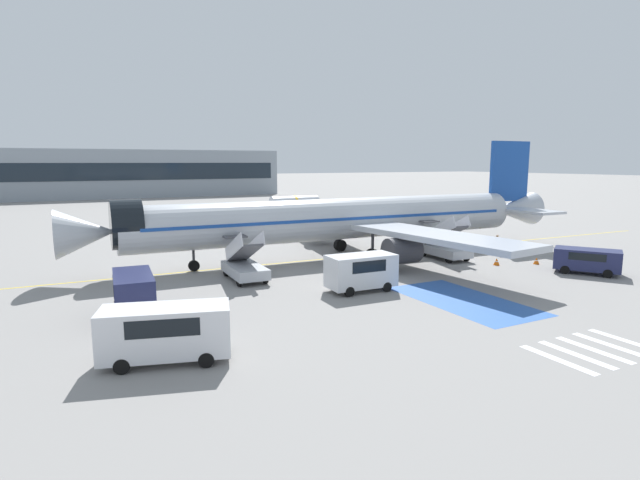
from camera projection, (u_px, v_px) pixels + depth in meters
name	position (u px, v px, depth m)	size (l,w,h in m)	color
ground_plane	(350.00, 258.00, 43.47)	(600.00, 600.00, 0.00)	gray
apron_leadline_yellow	(338.00, 258.00, 43.41)	(0.20, 79.61, 0.01)	gold
apron_stand_patch_blue	(464.00, 300.00, 30.01)	(4.80, 9.42, 0.01)	#2856A8
apron_walkway_bar_0	(557.00, 359.00, 21.02)	(0.44, 3.60, 0.01)	silver
apron_walkway_bar_1	(576.00, 354.00, 21.57)	(0.44, 3.60, 0.01)	silver
apron_walkway_bar_2	(594.00, 350.00, 22.12)	(0.44, 3.60, 0.01)	silver
apron_walkway_bar_3	(610.00, 345.00, 22.67)	(0.44, 3.60, 0.01)	silver
apron_walkway_bar_4	(626.00, 341.00, 23.22)	(0.44, 3.60, 0.01)	silver
airliner	(345.00, 219.00, 43.18)	(44.88, 33.85, 10.33)	#B7BCC4
boarding_stairs_forward	(245.00, 266.00, 35.22)	(2.35, 5.29, 3.69)	#ADB2BA
boarding_stairs_aft	(444.00, 247.00, 42.86)	(2.35, 5.29, 3.91)	#ADB2BA
fuel_tanker	(290.00, 209.00, 68.65)	(10.83, 3.14, 3.69)	#38383D
service_van_0	(587.00, 259.00, 37.11)	(4.17, 4.85, 1.84)	#1E234C
service_van_1	(166.00, 329.00, 20.61)	(5.58, 3.43, 2.35)	silver
service_van_2	(134.00, 292.00, 26.59)	(2.30, 4.61, 2.37)	#1E234C
service_van_3	(361.00, 270.00, 32.06)	(4.47, 2.21, 2.36)	silver
ground_crew_0	(497.00, 243.00, 44.87)	(0.40, 0.49, 1.79)	#191E38
ground_crew_1	(394.00, 248.00, 42.57)	(0.48, 0.44, 1.68)	black
traffic_cone_0	(536.00, 261.00, 40.69)	(0.49, 0.49, 0.54)	orange
traffic_cone_1	(503.00, 246.00, 47.92)	(0.42, 0.42, 0.46)	orange
traffic_cone_2	(497.00, 262.00, 40.27)	(0.51, 0.51, 0.57)	orange
terminal_building	(91.00, 174.00, 114.46)	(87.57, 12.10, 11.09)	#89939E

